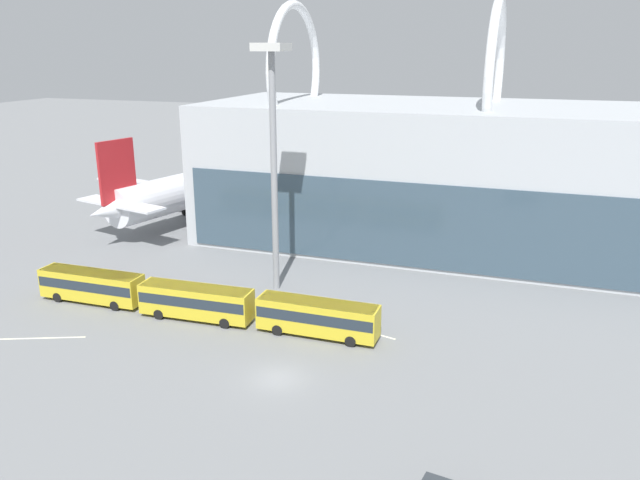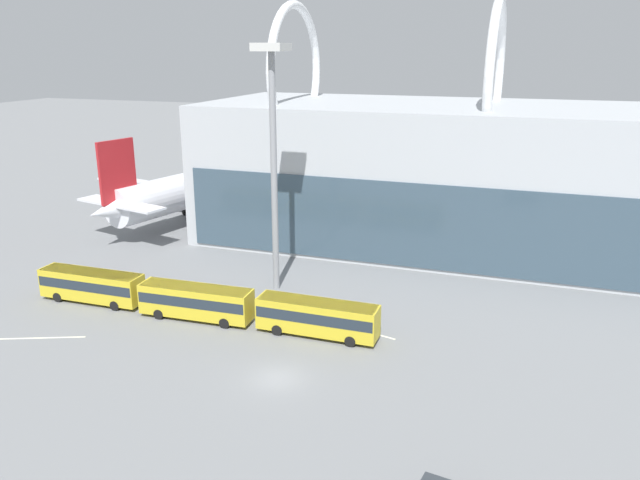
% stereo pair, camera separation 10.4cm
% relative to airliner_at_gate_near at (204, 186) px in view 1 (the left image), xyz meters
% --- Properties ---
extents(ground_plane, '(440.00, 440.00, 0.00)m').
position_rel_airliner_at_gate_near_xyz_m(ground_plane, '(29.27, -41.21, -4.88)').
color(ground_plane, slate).
extents(airliner_at_gate_near, '(42.97, 41.97, 13.74)m').
position_rel_airliner_at_gate_near_xyz_m(airliner_at_gate_near, '(0.00, 0.00, 0.00)').
color(airliner_at_gate_near, silver).
rests_on(airliner_at_gate_near, ground_plane).
extents(airliner_at_gate_far, '(43.92, 41.83, 15.70)m').
position_rel_airliner_at_gate_near_xyz_m(airliner_at_gate_far, '(59.01, 7.19, 0.41)').
color(airliner_at_gate_far, silver).
rests_on(airliner_at_gate_far, ground_plane).
extents(shuttle_bus_0, '(11.14, 2.70, 3.26)m').
position_rel_airliner_at_gate_near_xyz_m(shuttle_bus_0, '(5.46, -33.18, -2.96)').
color(shuttle_bus_0, gold).
rests_on(shuttle_bus_0, ground_plane).
extents(shuttle_bus_1, '(11.20, 2.97, 3.26)m').
position_rel_airliner_at_gate_near_xyz_m(shuttle_bus_1, '(17.59, -33.35, -2.96)').
color(shuttle_bus_1, gold).
rests_on(shuttle_bus_1, ground_plane).
extents(shuttle_bus_2, '(11.12, 2.63, 3.26)m').
position_rel_airliner_at_gate_near_xyz_m(shuttle_bus_2, '(29.72, -32.94, -2.96)').
color(shuttle_bus_2, gold).
rests_on(shuttle_bus_2, ground_plane).
extents(floodlight_mast, '(3.13, 3.13, 25.35)m').
position_rel_airliner_at_gate_near_xyz_m(floodlight_mast, '(21.67, -23.47, 12.64)').
color(floodlight_mast, gray).
rests_on(floodlight_mast, ground_plane).
extents(lane_stripe_0, '(7.15, 2.06, 0.01)m').
position_rel_airliner_at_gate_near_xyz_m(lane_stripe_0, '(33.03, -30.53, -4.88)').
color(lane_stripe_0, silver).
rests_on(lane_stripe_0, ground_plane).
extents(lane_stripe_2, '(10.72, 4.65, 0.01)m').
position_rel_airliner_at_gate_near_xyz_m(lane_stripe_2, '(4.75, -42.35, -4.88)').
color(lane_stripe_2, silver).
rests_on(lane_stripe_2, ground_plane).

